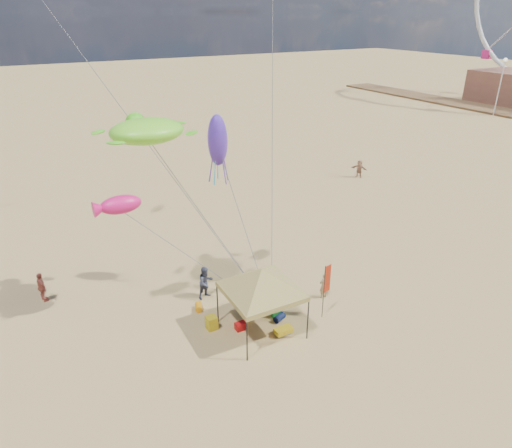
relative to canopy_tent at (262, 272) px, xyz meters
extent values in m
plane|color=tan|center=(1.68, 0.44, -3.35)|extent=(280.00, 280.00, 0.00)
cylinder|color=black|center=(-1.56, 1.67, -2.27)|extent=(0.06, 0.06, 2.15)
cylinder|color=black|center=(1.67, 1.56, -2.27)|extent=(0.06, 0.06, 2.15)
cylinder|color=black|center=(-1.67, -1.56, -2.27)|extent=(0.06, 0.06, 2.15)
cylinder|color=black|center=(1.56, -1.67, -2.27)|extent=(0.06, 0.06, 2.15)
cube|color=#9E8B47|center=(0.00, 0.00, -1.07)|extent=(3.43, 3.43, 0.26)
pyramid|color=#9E8B47|center=(0.00, 0.00, 0.14)|extent=(6.52, 6.52, 1.08)
cylinder|color=black|center=(3.25, -0.66, -1.83)|extent=(0.04, 0.04, 3.03)
cube|color=#B2240E|center=(3.47, -0.61, -1.14)|extent=(0.44, 0.11, 1.52)
cube|color=red|center=(-0.87, 0.54, -3.16)|extent=(0.54, 0.38, 0.38)
cube|color=#1448AA|center=(2.03, 3.42, -3.16)|extent=(0.54, 0.38, 0.38)
cylinder|color=#0D173B|center=(1.17, 0.17, -3.17)|extent=(0.69, 0.54, 0.36)
cylinder|color=orange|center=(-2.01, 3.08, -3.17)|extent=(0.54, 0.69, 0.36)
cube|color=green|center=(1.22, 0.70, -3.00)|extent=(0.50, 0.50, 0.70)
cube|color=gold|center=(-2.09, 1.32, -3.00)|extent=(0.50, 0.50, 0.70)
cube|color=slate|center=(0.91, -0.89, -3.21)|extent=(0.34, 0.30, 0.28)
cube|color=gold|center=(0.78, -0.80, -3.15)|extent=(0.90, 0.50, 0.24)
imported|color=tan|center=(4.38, 0.72, -2.59)|extent=(0.56, 0.38, 1.52)
imported|color=#3A3D4F|center=(-1.17, 3.95, -2.40)|extent=(1.06, 0.91, 1.89)
imported|color=silver|center=(1.55, 1.88, -2.56)|extent=(1.06, 0.66, 1.59)
imported|color=#AA5141|center=(-8.95, 8.06, -2.48)|extent=(0.66, 1.09, 1.73)
imported|color=#AA785B|center=(19.73, 15.08, -2.52)|extent=(1.17, 1.59, 1.67)
cylinder|color=silver|center=(56.68, 26.44, 0.65)|extent=(0.16, 0.16, 8.00)
sphere|color=#FFF2CC|center=(56.68, 26.44, 4.65)|extent=(0.50, 0.50, 0.50)
cube|color=#F2268C|center=(73.68, 41.17, 3.67)|extent=(1.34, 1.34, 1.56)
ellipsoid|color=#7DEF2C|center=(-3.41, 4.47, 6.06)|extent=(3.84, 3.31, 1.13)
ellipsoid|color=#DE166D|center=(-4.99, 4.51, 2.78)|extent=(2.18, 1.66, 0.87)
ellipsoid|color=#542CBB|center=(0.34, 4.99, 5.02)|extent=(1.15, 1.15, 2.64)
camera|label=1|loc=(-9.32, -15.57, 10.94)|focal=31.88mm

